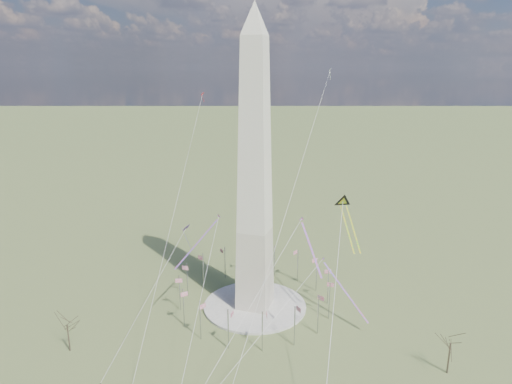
% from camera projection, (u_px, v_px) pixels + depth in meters
% --- Properties ---
extents(ground, '(2000.00, 2000.00, 0.00)m').
position_uv_depth(ground, '(255.00, 307.00, 160.84)').
color(ground, '#466231').
rests_on(ground, ground).
extents(plaza, '(36.00, 36.00, 0.80)m').
position_uv_depth(plaza, '(255.00, 306.00, 160.73)').
color(plaza, beige).
rests_on(plaza, ground).
extents(washington_monument, '(15.56, 15.56, 100.00)m').
position_uv_depth(washington_monument, '(255.00, 174.00, 148.19)').
color(washington_monument, beige).
rests_on(washington_monument, plaza).
extents(flagpole_ring, '(54.40, 54.40, 13.00)m').
position_uv_depth(flagpole_ring, '(255.00, 288.00, 158.92)').
color(flagpole_ring, '#AFB1B6').
rests_on(flagpole_ring, ground).
extents(tree_near, '(7.84, 7.84, 13.72)m').
position_uv_depth(tree_near, '(451.00, 342.00, 123.40)').
color(tree_near, '#463A2A').
rests_on(tree_near, ground).
extents(tree_far, '(7.41, 7.41, 12.97)m').
position_uv_depth(tree_far, '(67.00, 323.00, 133.45)').
color(tree_far, '#463A2A').
rests_on(tree_far, ground).
extents(kite_delta_black, '(11.26, 17.50, 14.50)m').
position_uv_depth(kite_delta_black, '(344.00, 205.00, 147.02)').
color(kite_delta_black, black).
rests_on(kite_delta_black, ground).
extents(kite_diamond_purple, '(2.49, 3.65, 10.77)m').
position_uv_depth(kite_diamond_purple, '(186.00, 230.00, 167.72)').
color(kite_diamond_purple, '#341769').
rests_on(kite_diamond_purple, ground).
extents(kite_streamer_left, '(10.68, 16.41, 12.74)m').
position_uv_depth(kite_streamer_left, '(308.00, 240.00, 139.00)').
color(kite_streamer_left, red).
rests_on(kite_streamer_left, ground).
extents(kite_streamer_mid, '(9.22, 18.51, 13.58)m').
position_uv_depth(kite_streamer_mid, '(204.00, 235.00, 148.15)').
color(kite_streamer_mid, red).
rests_on(kite_streamer_mid, ground).
extents(kite_streamer_right, '(18.33, 14.52, 15.19)m').
position_uv_depth(kite_streamer_right, '(338.00, 281.00, 152.37)').
color(kite_streamer_right, red).
rests_on(kite_streamer_right, ground).
extents(kite_small_red, '(1.24, 1.86, 4.01)m').
position_uv_depth(kite_small_red, '(203.00, 95.00, 190.53)').
color(kite_small_red, red).
rests_on(kite_small_red, ground).
extents(kite_small_white, '(1.25, 1.73, 4.36)m').
position_uv_depth(kite_small_white, '(330.00, 71.00, 174.11)').
color(kite_small_white, white).
rests_on(kite_small_white, ground).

